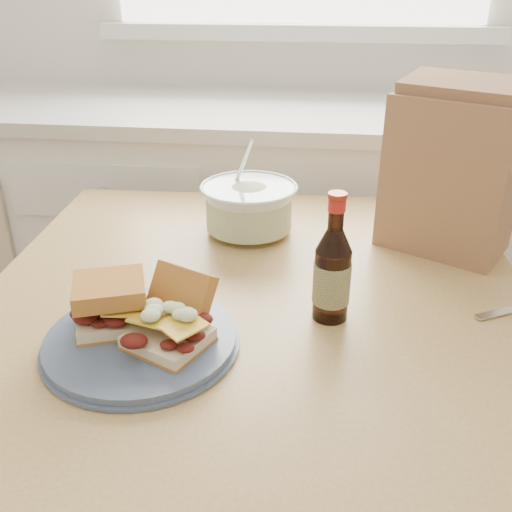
# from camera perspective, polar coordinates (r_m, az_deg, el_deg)

# --- Properties ---
(cabinet_run) EXTENTS (2.50, 0.64, 0.94)m
(cabinet_run) POSITION_cam_1_polar(r_m,az_deg,el_deg) (1.95, 3.09, 1.25)
(cabinet_run) COLOR white
(cabinet_run) RESTS_ON ground
(dining_table) EXTENTS (1.01, 1.01, 0.80)m
(dining_table) POSITION_cam_1_polar(r_m,az_deg,el_deg) (1.07, 0.03, -8.90)
(dining_table) COLOR tan
(dining_table) RESTS_ON ground
(plate) EXTENTS (0.29, 0.29, 0.02)m
(plate) POSITION_cam_1_polar(r_m,az_deg,el_deg) (0.88, -11.41, -8.31)
(plate) COLOR #465571
(plate) RESTS_ON dining_table
(sandwich_left) EXTENTS (0.13, 0.13, 0.08)m
(sandwich_left) POSITION_cam_1_polar(r_m,az_deg,el_deg) (0.89, -14.28, -4.58)
(sandwich_left) COLOR beige
(sandwich_left) RESTS_ON plate
(sandwich_right) EXTENTS (0.14, 0.18, 0.09)m
(sandwich_right) POSITION_cam_1_polar(r_m,az_deg,el_deg) (0.85, -8.42, -6.20)
(sandwich_right) COLOR beige
(sandwich_right) RESTS_ON plate
(coleslaw_bowl) EXTENTS (0.21, 0.21, 0.20)m
(coleslaw_bowl) POSITION_cam_1_polar(r_m,az_deg,el_deg) (1.21, -0.71, 4.68)
(coleslaw_bowl) COLOR silver
(coleslaw_bowl) RESTS_ON dining_table
(beer_bottle) EXTENTS (0.06, 0.06, 0.21)m
(beer_bottle) POSITION_cam_1_polar(r_m,az_deg,el_deg) (0.90, 7.63, -1.70)
(beer_bottle) COLOR black
(beer_bottle) RESTS_ON dining_table
(paper_bag) EXTENTS (0.28, 0.25, 0.30)m
(paper_bag) POSITION_cam_1_polar(r_m,az_deg,el_deg) (1.18, 18.92, 7.68)
(paper_bag) COLOR #956A48
(paper_bag) RESTS_ON dining_table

